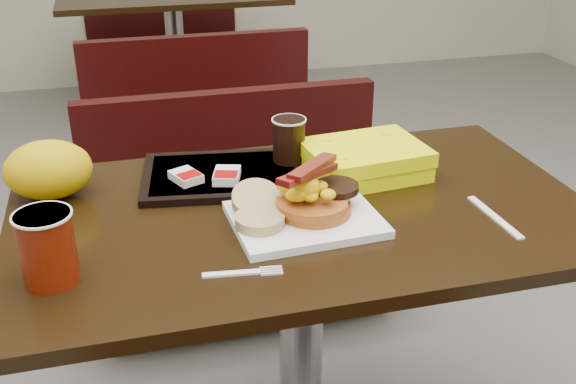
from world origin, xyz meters
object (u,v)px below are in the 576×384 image
object	(u,v)px
tray	(224,175)
coffee_cup_far	(289,140)
bench_far_s	(193,102)
coffee_cup_near	(48,248)
knife	(495,217)
pancake_stack	(314,205)
hashbrown_sleeve_right	(227,176)
paper_bag	(48,170)
table_far	(177,61)
platter	(305,219)
clamshell	(365,160)
bench_far_n	(165,35)
table_near	(301,350)
bench_near_n	(243,218)
hashbrown_sleeve_left	(186,177)
fork	(231,274)

from	to	relation	value
tray	coffee_cup_far	xyz separation A→B (m)	(0.16, 0.03, 0.06)
bench_far_s	tray	distance (m)	1.77
coffee_cup_near	knife	world-z (taller)	coffee_cup_near
pancake_stack	tray	bearing A→B (deg)	120.93
hashbrown_sleeve_right	paper_bag	xyz separation A→B (m)	(-0.37, 0.05, 0.04)
table_far	tray	distance (m)	2.45
table_far	tray	world-z (taller)	tray
platter	pancake_stack	bearing A→B (deg)	24.17
bench_far_s	coffee_cup_far	xyz separation A→B (m)	(0.03, -1.69, 0.46)
clamshell	paper_bag	bearing A→B (deg)	169.05
bench_far_n	paper_bag	world-z (taller)	paper_bag
table_near	bench_far_s	distance (m)	1.90
table_far	knife	distance (m)	2.79
bench_far_s	coffee_cup_near	bearing A→B (deg)	-103.49
pancake_stack	table_far	bearing A→B (deg)	90.17
table_far	pancake_stack	distance (m)	2.69
table_near	tray	world-z (taller)	tray
pancake_stack	table_near	bearing A→B (deg)	98.10
paper_bag	clamshell	bearing A→B (deg)	-5.13
bench_near_n	paper_bag	xyz separation A→B (m)	(-0.51, -0.51, 0.45)
hashbrown_sleeve_left	table_near	bearing A→B (deg)	-59.16
bench_far_n	fork	distance (m)	3.54
knife	fork	bearing A→B (deg)	-85.08
bench_far_s	table_near	bearing A→B (deg)	-90.00
bench_far_n	hashbrown_sleeve_left	xyz separation A→B (m)	(-0.22, -3.14, 0.42)
bench_near_n	paper_bag	distance (m)	0.85
fork	paper_bag	bearing A→B (deg)	135.41
bench_far_n	pancake_stack	size ratio (longest dim) A/B	6.65
bench_near_n	tray	xyz separation A→B (m)	(-0.14, -0.52, 0.40)
platter	coffee_cup_far	xyz separation A→B (m)	(0.04, 0.28, 0.06)
bench_far_s	bench_far_n	xyz separation A→B (m)	(0.00, 1.40, 0.00)
pancake_stack	coffee_cup_near	size ratio (longest dim) A/B	1.15
clamshell	bench_near_n	bearing A→B (deg)	101.85
bench_far_n	coffee_cup_near	xyz separation A→B (m)	(-0.49, -3.45, 0.46)
fork	hashbrown_sleeve_left	xyz separation A→B (m)	(-0.03, 0.37, 0.02)
hashbrown_sleeve_right	paper_bag	size ratio (longest dim) A/B	0.41
paper_bag	hashbrown_sleeve_right	bearing A→B (deg)	-7.24
paper_bag	tray	bearing A→B (deg)	-0.59
bench_far_n	paper_bag	distance (m)	3.19
fork	knife	world-z (taller)	same
platter	clamshell	distance (m)	0.28
bench_near_n	pancake_stack	bearing A→B (deg)	-89.40
bench_far_n	tray	bearing A→B (deg)	-92.48
coffee_cup_far	clamshell	size ratio (longest dim) A/B	0.39
hashbrown_sleeve_left	coffee_cup_far	distance (m)	0.26
platter	hashbrown_sleeve_right	bearing A→B (deg)	117.30
coffee_cup_near	hashbrown_sleeve_left	size ratio (longest dim) A/B	1.85
table_near	pancake_stack	distance (m)	0.41
bench_far_s	hashbrown_sleeve_right	world-z (taller)	hashbrown_sleeve_right
bench_far_s	knife	xyz separation A→B (m)	(0.37, -2.04, 0.39)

